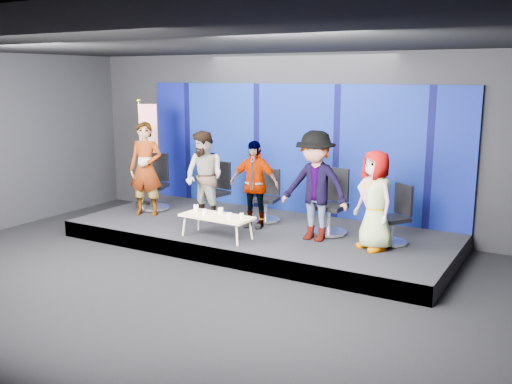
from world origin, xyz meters
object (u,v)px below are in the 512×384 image
chair_e (394,225)px  mug_d (229,216)px  panelist_e (375,200)px  coffee_table (217,217)px  chair_c (267,204)px  mug_e (242,216)px  panelist_c (254,184)px  flag_stand (146,150)px  panelist_b (204,177)px  mug_a (196,208)px  mug_b (205,212)px  mug_c (221,211)px  chair_a (155,191)px  panelist_d (315,186)px  chair_b (216,198)px  chair_d (331,213)px  panelist_a (146,169)px

chair_e → mug_d: (-2.44, -1.28, 0.12)m
panelist_e → coffee_table: size_ratio=1.24×
chair_c → mug_e: size_ratio=11.67×
panelist_c → mug_d: panelist_c is taller
flag_stand → mug_d: bearing=-54.0°
coffee_table → mug_d: (0.32, -0.10, 0.08)m
panelist_b → mug_a: bearing=-55.8°
chair_e → mug_b: bearing=-123.4°
mug_c → panelist_e: bearing=12.8°
panelist_e → mug_c: (-2.57, -0.58, -0.36)m
chair_a → chair_e: (5.10, 0.02, -0.05)m
panelist_c → panelist_d: (1.33, -0.23, 0.13)m
panelist_c → flag_stand: 2.83m
mug_e → flag_stand: (-3.06, 1.16, 0.79)m
panelist_b → flag_stand: (-1.76, 0.39, 0.35)m
chair_a → panelist_b: size_ratio=0.66×
panelist_b → mug_a: panelist_b is taller
chair_e → chair_c: bearing=-152.3°
chair_e → mug_d: chair_e is taller
chair_b → panelist_b: size_ratio=0.62×
mug_d → mug_e: size_ratio=1.24×
chair_d → mug_c: size_ratio=10.59×
panelist_a → coffee_table: size_ratio=1.44×
chair_d → mug_a: chair_d is taller
mug_c → mug_b: bearing=-134.4°
chair_a → panelist_c: bearing=-23.4°
panelist_e → mug_b: size_ratio=16.11×
panelist_b → panelist_d: panelist_d is taller
panelist_c → mug_c: size_ratio=14.75×
panelist_c → panelist_d: size_ratio=0.86×
panelist_e → mug_e: 2.23m
panelist_d → mug_d: panelist_d is taller
chair_e → panelist_e: size_ratio=0.62×
mug_a → coffee_table: bearing=-11.9°
chair_b → mug_a: size_ratio=9.99×
mug_b → flag_stand: flag_stand is taller
panelist_b → mug_e: bearing=-20.5°
panelist_b → mug_c: 1.16m
panelist_e → chair_a: bearing=-151.3°
coffee_table → mug_e: 0.47m
coffee_table → mug_a: bearing=168.1°
coffee_table → panelist_b: bearing=135.0°
chair_c → mug_e: bearing=-86.8°
panelist_d → flag_stand: 4.15m
chair_c → coffee_table: (-0.18, -1.46, 0.03)m
panelist_d → chair_b: bearing=167.9°
chair_c → coffee_table: 1.47m
panelist_e → mug_a: bearing=-134.9°
mug_b → mug_d: (0.53, -0.03, 0.00)m
panelist_a → chair_b: (1.24, 0.65, -0.58)m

